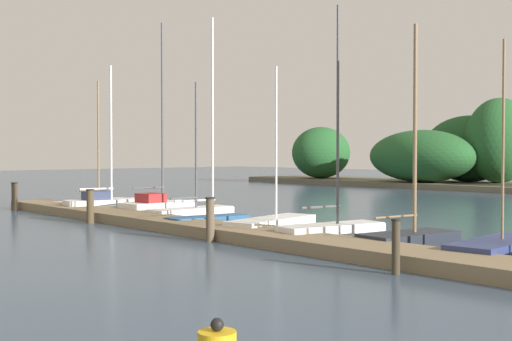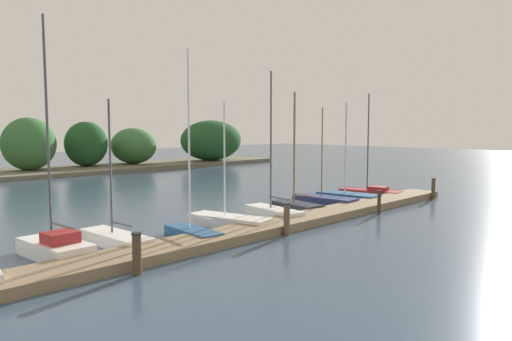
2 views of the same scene
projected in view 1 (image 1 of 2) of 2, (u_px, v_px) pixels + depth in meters
The scene contains 14 objects.
dock_pier at pixel (230, 232), 20.56m from camera, with size 30.02×1.80×0.35m.
sailboat_0 at pixel (97, 201), 31.72m from camera, with size 1.73×4.26×5.99m.
sailboat_1 at pixel (108, 203), 29.17m from camera, with size 1.71×3.81×6.39m.
sailboat_2 at pixel (160, 205), 27.73m from camera, with size 1.48×3.30×7.96m.
sailboat_3 at pixel (194, 212), 26.13m from camera, with size 1.15×3.76×5.35m.
sailboat_4 at pixel (211, 218), 23.33m from camera, with size 1.27×3.17×7.28m.
sailboat_5 at pixel (274, 224), 21.92m from camera, with size 1.94×4.10×5.43m.
sailboat_6 at pixel (335, 230), 19.75m from camera, with size 1.51×3.69×6.94m.
sailboat_7 at pixel (412, 235), 18.33m from camera, with size 1.56×3.21×6.11m.
sailboat_8 at pixel (500, 248), 16.49m from camera, with size 1.53×3.84×5.40m.
mooring_piling_0 at pixel (15, 196), 30.18m from camera, with size 0.30×0.30×1.26m.
mooring_piling_1 at pixel (90, 206), 24.64m from camera, with size 0.31×0.31×1.26m.
mooring_piling_2 at pixel (210, 219), 19.54m from camera, with size 0.29×0.29×1.30m.
mooring_piling_3 at pixel (396, 246), 14.30m from camera, with size 0.20×0.20×1.19m.
Camera 1 is at (15.89, -0.51, 2.61)m, focal length 47.02 mm.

